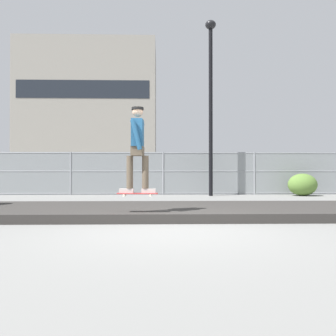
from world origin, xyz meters
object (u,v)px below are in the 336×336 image
object	(u,v)px
skater	(138,144)
parked_car_near	(102,175)
skateboard	(138,194)
street_lamp	(211,87)
shrub_left	(302,185)

from	to	relation	value
skater	parked_car_near	size ratio (longest dim) A/B	0.39
skateboard	street_lamp	distance (m)	8.59
skateboard	street_lamp	bearing A→B (deg)	70.51
skater	skateboard	bearing A→B (deg)	-90.00
parked_car_near	shrub_left	bearing A→B (deg)	-27.04
street_lamp	shrub_left	bearing A→B (deg)	-0.78
skateboard	street_lamp	size ratio (longest dim) A/B	0.11
skateboard	parked_car_near	distance (m)	12.06
skateboard	shrub_left	bearing A→B (deg)	48.40
skater	shrub_left	bearing A→B (deg)	48.40
street_lamp	parked_car_near	bearing A→B (deg)	138.95
street_lamp	shrub_left	xyz separation A→B (m)	(3.80, -0.05, -4.02)
skateboard	parked_car_near	world-z (taller)	parked_car_near
street_lamp	parked_car_near	xyz separation A→B (m)	(-5.23, 4.56, -3.64)
parked_car_near	street_lamp	bearing A→B (deg)	-41.05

